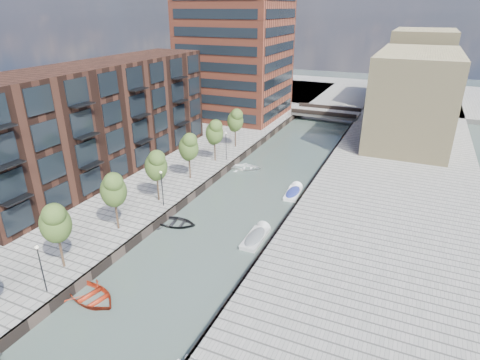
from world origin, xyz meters
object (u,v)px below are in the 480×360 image
Objects in this scene: tree_1 at (55,222)px; tree_4 at (189,146)px; tree_6 at (235,120)px; sloop_4 at (176,225)px; tree_5 at (214,132)px; car at (377,135)px; motorboat_3 at (294,192)px; sloop_2 at (91,299)px; motorboat_4 at (256,237)px; bridge at (326,113)px; tree_3 at (156,165)px; tree_2 at (113,189)px; sloop_3 at (246,169)px.

tree_1 is 1.00× the size of tree_4.
tree_6 is 24.52m from sloop_4.
tree_5 is at bearing 4.70° from sloop_4.
motorboat_3 is at bearing -108.41° from car.
sloop_4 is (3.81, -9.64, -5.31)m from tree_4.
car is (15.90, 49.26, 1.75)m from sloop_2.
tree_4 reaches higher than motorboat_3.
tree_1 reaches higher than sloop_2.
tree_5 is (0.00, 7.00, 0.00)m from tree_4.
tree_6 reaches higher than motorboat_3.
tree_6 is 1.24× the size of motorboat_4.
tree_5 is at bearing -104.44° from bridge.
bridge is 47.92m from tree_3.
tree_3 is at bearing -90.00° from tree_4.
sloop_4 is (3.81, -23.64, -5.31)m from tree_6.
tree_5 is 14.56m from motorboat_3.
sloop_2 is 12.81m from sloop_4.
tree_1 is at bearing -135.81° from motorboat_4.
tree_2 is 1.29× the size of sloop_4.
tree_6 is at bearing 0.96° from sloop_4.
tree_5 is at bearing 90.00° from tree_1.
motorboat_3 is at bearing -17.42° from tree_5.
tree_5 is 1.29× the size of motorboat_3.
sloop_3 is (-4.12, -31.89, -1.39)m from bridge.
sloop_4 is at bearing 165.83° from sloop_3.
bridge is 32.19m from sloop_3.
sloop_4 is 15.56m from motorboat_3.
tree_3 is at bearing -100.25° from bridge.
tree_6 is 37.05m from sloop_2.
motorboat_4 is (8.58, 13.77, 0.19)m from sloop_2.
tree_5 is at bearing 20.62° from sloop_2.
tree_4 is at bearing -128.80° from car.
motorboat_3 reaches higher than sloop_4.
bridge is 2.18× the size of tree_3.
tree_4 is 1.00× the size of tree_5.
tree_5 is 17.87m from sloop_4.
tree_3 is 17.14m from motorboat_3.
motorboat_4 is at bearing -166.01° from sloop_3.
tree_1 reaches higher than sloop_4.
tree_3 is at bearing -90.00° from tree_5.
tree_2 is at bearing -157.20° from motorboat_4.
tree_3 is 7.05m from sloop_4.
bridge is at bearing 82.07° from tree_1.
tree_3 reaches higher than sloop_3.
tree_6 is at bearing 90.00° from tree_5.
tree_2 is at bearing 38.61° from sloop_2.
sloop_4 is (-0.56, -17.74, 0.00)m from sloop_3.
motorboat_4 is at bearing -51.01° from tree_5.
tree_3 reaches higher than car.
tree_1 is 14.00m from tree_3.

